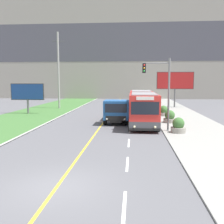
{
  "coord_description": "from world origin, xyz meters",
  "views": [
    {
      "loc": [
        3.01,
        -9.82,
        4.2
      ],
      "look_at": [
        1.1,
        13.91,
        1.4
      ],
      "focal_mm": 42.0,
      "sensor_mm": 36.0,
      "label": 1
    }
  ],
  "objects_px": {
    "traffic_light_mast": "(161,85)",
    "planter_round_second": "(170,117)",
    "dump_truck": "(117,111)",
    "utility_pole_far": "(58,70)",
    "planter_round_near": "(178,126)",
    "planter_round_third": "(163,111)",
    "city_bus": "(142,107)",
    "billboard_large": "(175,81)",
    "billboard_small": "(27,92)"
  },
  "relations": [
    {
      "from": "utility_pole_far",
      "to": "planter_round_third",
      "type": "bearing_deg",
      "value": -28.44
    },
    {
      "from": "billboard_large",
      "to": "planter_round_near",
      "type": "relative_size",
      "value": 4.69
    },
    {
      "from": "planter_round_near",
      "to": "planter_round_second",
      "type": "xyz_separation_m",
      "value": [
        0.03,
        5.22,
        0.0
      ]
    },
    {
      "from": "billboard_small",
      "to": "traffic_light_mast",
      "type": "bearing_deg",
      "value": -34.27
    },
    {
      "from": "city_bus",
      "to": "planter_round_second",
      "type": "bearing_deg",
      "value": -10.5
    },
    {
      "from": "utility_pole_far",
      "to": "planter_round_near",
      "type": "bearing_deg",
      "value": -50.94
    },
    {
      "from": "dump_truck",
      "to": "planter_round_third",
      "type": "height_order",
      "value": "dump_truck"
    },
    {
      "from": "billboard_small",
      "to": "planter_round_third",
      "type": "distance_m",
      "value": 17.43
    },
    {
      "from": "planter_round_near",
      "to": "city_bus",
      "type": "bearing_deg",
      "value": 115.36
    },
    {
      "from": "traffic_light_mast",
      "to": "billboard_small",
      "type": "xyz_separation_m",
      "value": [
        -15.9,
        10.84,
        -1.1
      ]
    },
    {
      "from": "planter_round_second",
      "to": "planter_round_third",
      "type": "relative_size",
      "value": 1.01
    },
    {
      "from": "traffic_light_mast",
      "to": "planter_round_second",
      "type": "bearing_deg",
      "value": 72.67
    },
    {
      "from": "utility_pole_far",
      "to": "traffic_light_mast",
      "type": "bearing_deg",
      "value": -52.36
    },
    {
      "from": "utility_pole_far",
      "to": "billboard_large",
      "type": "xyz_separation_m",
      "value": [
        18.06,
        2.45,
        -1.68
      ]
    },
    {
      "from": "city_bus",
      "to": "billboard_large",
      "type": "distance_m",
      "value": 16.57
    },
    {
      "from": "traffic_light_mast",
      "to": "city_bus",
      "type": "bearing_deg",
      "value": 105.41
    },
    {
      "from": "planter_round_near",
      "to": "planter_round_third",
      "type": "distance_m",
      "value": 10.44
    },
    {
      "from": "traffic_light_mast",
      "to": "utility_pole_far",
      "type": "bearing_deg",
      "value": 127.64
    },
    {
      "from": "planter_round_near",
      "to": "planter_round_third",
      "type": "xyz_separation_m",
      "value": [
        0.0,
        10.44,
        -0.0
      ]
    },
    {
      "from": "city_bus",
      "to": "planter_round_near",
      "type": "height_order",
      "value": "city_bus"
    },
    {
      "from": "dump_truck",
      "to": "billboard_large",
      "type": "bearing_deg",
      "value": 63.16
    },
    {
      "from": "traffic_light_mast",
      "to": "planter_round_third",
      "type": "relative_size",
      "value": 4.9
    },
    {
      "from": "dump_truck",
      "to": "traffic_light_mast",
      "type": "distance_m",
      "value": 6.25
    },
    {
      "from": "planter_round_near",
      "to": "planter_round_second",
      "type": "distance_m",
      "value": 5.22
    },
    {
      "from": "dump_truck",
      "to": "utility_pole_far",
      "type": "bearing_deg",
      "value": 125.7
    },
    {
      "from": "dump_truck",
      "to": "utility_pole_far",
      "type": "height_order",
      "value": "utility_pole_far"
    },
    {
      "from": "planter_round_second",
      "to": "planter_round_third",
      "type": "height_order",
      "value": "planter_round_second"
    },
    {
      "from": "billboard_large",
      "to": "utility_pole_far",
      "type": "bearing_deg",
      "value": -172.27
    },
    {
      "from": "utility_pole_far",
      "to": "planter_round_near",
      "type": "height_order",
      "value": "utility_pole_far"
    },
    {
      "from": "traffic_light_mast",
      "to": "planter_round_near",
      "type": "relative_size",
      "value": 4.93
    },
    {
      "from": "utility_pole_far",
      "to": "planter_round_third",
      "type": "height_order",
      "value": "utility_pole_far"
    },
    {
      "from": "traffic_light_mast",
      "to": "billboard_large",
      "type": "relative_size",
      "value": 1.05
    },
    {
      "from": "city_bus",
      "to": "billboard_small",
      "type": "height_order",
      "value": "billboard_small"
    },
    {
      "from": "billboard_large",
      "to": "planter_round_third",
      "type": "height_order",
      "value": "billboard_large"
    },
    {
      "from": "planter_round_second",
      "to": "dump_truck",
      "type": "bearing_deg",
      "value": -176.42
    },
    {
      "from": "planter_round_second",
      "to": "planter_round_third",
      "type": "xyz_separation_m",
      "value": [
        -0.03,
        5.22,
        -0.0
      ]
    },
    {
      "from": "utility_pole_far",
      "to": "planter_round_third",
      "type": "relative_size",
      "value": 9.37
    },
    {
      "from": "billboard_large",
      "to": "traffic_light_mast",
      "type": "bearing_deg",
      "value": -101.95
    },
    {
      "from": "traffic_light_mast",
      "to": "planter_round_near",
      "type": "height_order",
      "value": "traffic_light_mast"
    },
    {
      "from": "billboard_small",
      "to": "planter_round_second",
      "type": "bearing_deg",
      "value": -20.3
    },
    {
      "from": "billboard_large",
      "to": "planter_round_third",
      "type": "distance_m",
      "value": 11.6
    },
    {
      "from": "utility_pole_far",
      "to": "billboard_small",
      "type": "bearing_deg",
      "value": -106.95
    },
    {
      "from": "city_bus",
      "to": "traffic_light_mast",
      "type": "relative_size",
      "value": 2.06
    },
    {
      "from": "planter_round_near",
      "to": "planter_round_second",
      "type": "height_order",
      "value": "planter_round_second"
    },
    {
      "from": "city_bus",
      "to": "planter_round_near",
      "type": "bearing_deg",
      "value": -64.64
    },
    {
      "from": "traffic_light_mast",
      "to": "planter_round_second",
      "type": "height_order",
      "value": "traffic_light_mast"
    },
    {
      "from": "planter_round_third",
      "to": "utility_pole_far",
      "type": "bearing_deg",
      "value": 151.56
    },
    {
      "from": "planter_round_third",
      "to": "planter_round_near",
      "type": "bearing_deg",
      "value": -90.01
    },
    {
      "from": "billboard_small",
      "to": "planter_round_third",
      "type": "relative_size",
      "value": 3.5
    },
    {
      "from": "utility_pole_far",
      "to": "planter_round_second",
      "type": "bearing_deg",
      "value": -41.51
    }
  ]
}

